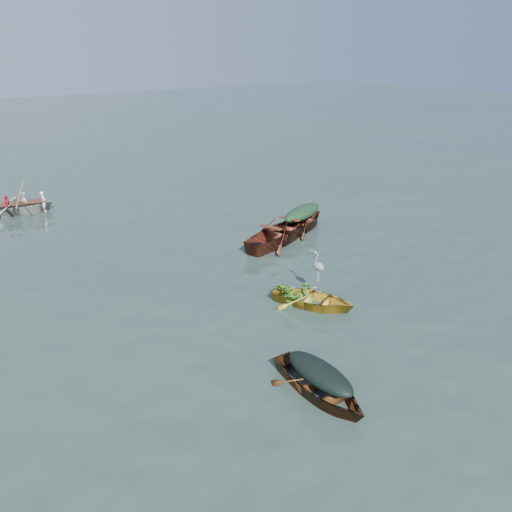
% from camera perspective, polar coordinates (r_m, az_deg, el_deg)
% --- Properties ---
extents(ground, '(140.00, 140.00, 0.00)m').
position_cam_1_polar(ground, '(15.01, 9.54, -4.42)').
color(ground, '#2E4038').
rests_on(ground, ground).
extents(yellow_dinghy, '(2.57, 3.22, 0.79)m').
position_cam_1_polar(yellow_dinghy, '(14.30, 6.48, -5.70)').
color(yellow_dinghy, gold).
rests_on(yellow_dinghy, ground).
extents(dark_covered_boat, '(1.26, 3.34, 0.81)m').
position_cam_1_polar(dark_covered_boat, '(11.03, 7.15, -15.45)').
color(dark_covered_boat, '#563214').
rests_on(dark_covered_boat, ground).
extents(green_tarp_boat, '(4.54, 2.69, 1.01)m').
position_cam_1_polar(green_tarp_boat, '(20.03, 5.23, 2.96)').
color(green_tarp_boat, '#4D2312').
rests_on(green_tarp_boat, ground).
extents(open_wooden_boat, '(5.30, 2.99, 1.23)m').
position_cam_1_polar(open_wooden_boat, '(18.73, 2.77, 1.58)').
color(open_wooden_boat, maroon).
rests_on(open_wooden_boat, ground).
extents(rowed_boat, '(4.35, 2.04, 0.99)m').
position_cam_1_polar(rowed_boat, '(24.25, -25.52, 4.35)').
color(rowed_boat, beige).
rests_on(rowed_boat, ground).
extents(dark_tarp_cover, '(0.69, 1.84, 0.40)m').
position_cam_1_polar(dark_tarp_cover, '(10.67, 7.31, -12.91)').
color(dark_tarp_cover, black).
rests_on(dark_tarp_cover, dark_covered_boat).
extents(green_tarp_cover, '(2.50, 1.48, 0.52)m').
position_cam_1_polar(green_tarp_cover, '(19.78, 5.31, 5.04)').
color(green_tarp_cover, '#163719').
rests_on(green_tarp_cover, green_tarp_boat).
extents(thwart_benches, '(2.70, 1.65, 0.04)m').
position_cam_1_polar(thwart_benches, '(18.51, 2.80, 3.40)').
color(thwart_benches, '#452010').
rests_on(thwart_benches, open_wooden_boat).
extents(heron, '(0.44, 0.49, 0.92)m').
position_cam_1_polar(heron, '(14.40, 7.14, -1.71)').
color(heron, '#95999D').
rests_on(heron, yellow_dinghy).
extents(dinghy_weeds, '(1.05, 1.13, 0.60)m').
position_cam_1_polar(dinghy_weeds, '(14.16, 4.53, -2.76)').
color(dinghy_weeds, '#29661A').
rests_on(dinghy_weeds, yellow_dinghy).
extents(rowers, '(3.09, 1.67, 0.76)m').
position_cam_1_polar(rowers, '(24.02, -25.88, 6.32)').
color(rowers, white).
rests_on(rowers, rowed_boat).
extents(oars, '(1.09, 2.67, 0.06)m').
position_cam_1_polar(oars, '(24.11, -25.73, 5.53)').
color(oars, '#A3823E').
rests_on(oars, rowed_boat).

